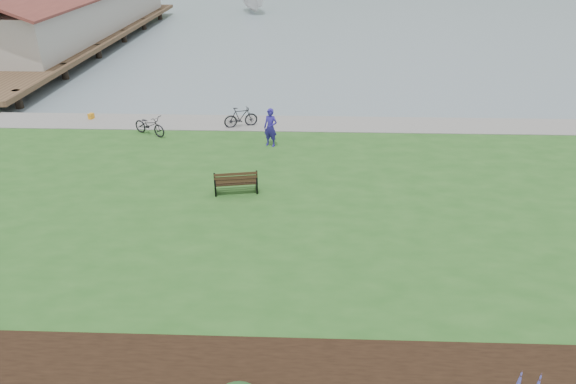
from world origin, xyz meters
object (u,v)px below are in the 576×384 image
bicycle_a (150,125)px  sailboat (254,12)px  park_bench (236,182)px  person (270,124)px

bicycle_a → sailboat: size_ratio=0.07×
sailboat → park_bench: bearing=-100.4°
park_bench → bicycle_a: size_ratio=0.90×
person → sailboat: bearing=118.4°
park_bench → sailboat: 46.12m
park_bench → sailboat: size_ratio=0.06×
park_bench → bicycle_a: park_bench is taller
person → bicycle_a: person is taller
park_bench → sailboat: sailboat is taller
person → sailboat: 41.71m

